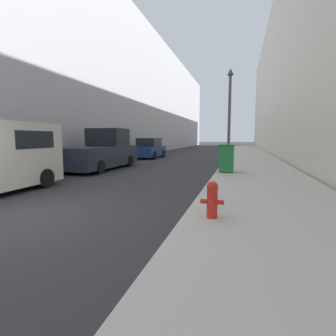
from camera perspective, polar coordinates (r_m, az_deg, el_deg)
The scene contains 8 objects.
sidewalk_right at distance 22.15m, azimuth 17.58°, elevation 2.18°, with size 3.73×60.00×0.15m.
building_left_glass at distance 34.08m, azimuth -11.64°, elevation 14.78°, with size 12.00×60.00×13.16m.
building_right_stone at distance 31.95m, azimuth 32.66°, elevation 16.89°, with size 12.00×60.00×15.85m.
fire_hydrant at distance 5.08m, azimuth 9.60°, elevation -6.61°, with size 0.44×0.33×0.71m.
trash_bin at distance 11.87m, azimuth 12.63°, elevation 2.12°, with size 0.64×0.61×1.22m.
lamppost at distance 16.09m, azimuth 13.22°, elevation 11.70°, with size 0.38×0.38×5.50m.
pickup_truck at distance 14.59m, azimuth -14.24°, elevation 3.36°, with size 2.14×5.45×2.19m.
parked_sedan_near at distance 21.71m, azimuth -4.10°, elevation 4.16°, with size 1.83×4.02×1.64m.
Camera 1 is at (4.78, -4.08, 1.68)m, focal length 28.00 mm.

